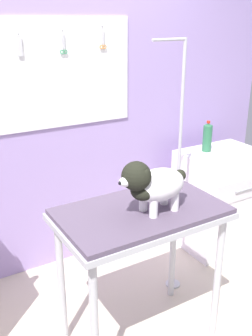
{
  "coord_description": "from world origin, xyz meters",
  "views": [
    {
      "loc": [
        -1.04,
        -1.44,
        1.91
      ],
      "look_at": [
        0.0,
        0.3,
        1.13
      ],
      "focal_mm": 41.91,
      "sensor_mm": 36.0,
      "label": 1
    }
  ],
  "objects_px": {
    "dog": "(153,184)",
    "grooming_arm": "(177,183)",
    "soda_bottle": "(207,137)",
    "cabinet_right": "(219,199)",
    "grooming_table": "(141,226)"
  },
  "relations": [
    {
      "from": "grooming_table",
      "to": "soda_bottle",
      "type": "bearing_deg",
      "value": 32.43
    },
    {
      "from": "soda_bottle",
      "to": "grooming_arm",
      "type": "bearing_deg",
      "value": -147.02
    },
    {
      "from": "cabinet_right",
      "to": "soda_bottle",
      "type": "bearing_deg",
      "value": 134.96
    },
    {
      "from": "soda_bottle",
      "to": "cabinet_right",
      "type": "bearing_deg",
      "value": -45.04
    },
    {
      "from": "grooming_table",
      "to": "dog",
      "type": "xyz_separation_m",
      "value": [
        0.03,
        -0.06,
        0.28
      ]
    },
    {
      "from": "grooming_arm",
      "to": "cabinet_right",
      "type": "bearing_deg",
      "value": 22.81
    },
    {
      "from": "dog",
      "to": "cabinet_right",
      "type": "relative_size",
      "value": 0.52
    },
    {
      "from": "grooming_table",
      "to": "dog",
      "type": "height_order",
      "value": "dog"
    },
    {
      "from": "dog",
      "to": "cabinet_right",
      "type": "distance_m",
      "value": 1.51
    },
    {
      "from": "grooming_table",
      "to": "soda_bottle",
      "type": "distance_m",
      "value": 1.33
    },
    {
      "from": "grooming_arm",
      "to": "cabinet_right",
      "type": "relative_size",
      "value": 2.1
    },
    {
      "from": "dog",
      "to": "cabinet_right",
      "type": "xyz_separation_m",
      "value": [
        1.19,
        0.67,
        -0.65
      ]
    },
    {
      "from": "dog",
      "to": "grooming_arm",
      "type": "bearing_deg",
      "value": 38.44
    },
    {
      "from": "grooming_table",
      "to": "cabinet_right",
      "type": "distance_m",
      "value": 1.41
    },
    {
      "from": "grooming_table",
      "to": "soda_bottle",
      "type": "height_order",
      "value": "soda_bottle"
    }
  ]
}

